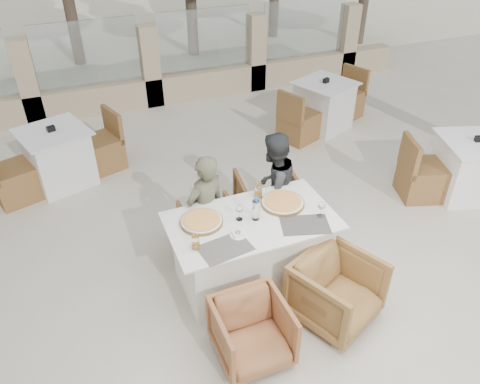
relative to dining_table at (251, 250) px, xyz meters
name	(u,v)px	position (x,y,z in m)	size (l,w,h in m)	color
ground	(264,280)	(0.11, -0.08, -0.39)	(80.00, 80.00, 0.00)	beige
perimeter_wall_far	(150,61)	(0.11, 4.72, 0.42)	(10.00, 0.34, 1.60)	tan
dining_table	(251,250)	(0.00, 0.00, 0.00)	(1.60, 0.90, 0.77)	white
placemat_near_left	(225,248)	(-0.38, -0.28, 0.39)	(0.45, 0.30, 0.00)	#5F5A51
placemat_near_right	(305,225)	(0.43, -0.26, 0.39)	(0.45, 0.30, 0.00)	#4F4A44
pizza_left	(202,221)	(-0.46, 0.13, 0.41)	(0.40, 0.40, 0.05)	orange
pizza_right	(283,202)	(0.38, 0.12, 0.41)	(0.43, 0.43, 0.06)	#D0561C
water_bottle	(256,209)	(0.04, 0.00, 0.51)	(0.07, 0.07, 0.25)	#AEC7E5
wine_glass_centre	(239,212)	(-0.11, 0.05, 0.48)	(0.08, 0.08, 0.18)	white
wine_glass_corner	(321,208)	(0.63, -0.19, 0.48)	(0.08, 0.08, 0.18)	white
beer_glass_left	(196,242)	(-0.61, -0.19, 0.45)	(0.07, 0.07, 0.13)	orange
beer_glass_right	(258,191)	(0.21, 0.32, 0.46)	(0.08, 0.08, 0.16)	orange
olive_dish	(238,233)	(-0.21, -0.16, 0.41)	(0.11, 0.11, 0.04)	white
armchair_far_left	(210,228)	(-0.22, 0.63, -0.11)	(0.58, 0.60, 0.55)	olive
armchair_far_right	(268,200)	(0.56, 0.81, -0.07)	(0.68, 0.70, 0.63)	brown
armchair_near_left	(252,332)	(-0.36, -0.85, -0.10)	(0.61, 0.62, 0.57)	#9C6238
armchair_near_right	(336,291)	(0.53, -0.74, -0.06)	(0.69, 0.72, 0.65)	olive
diner_left	(206,211)	(-0.30, 0.47, 0.25)	(0.46, 0.30, 1.27)	#54563E
diner_right	(272,188)	(0.50, 0.58, 0.26)	(0.63, 0.49, 1.29)	#333537
bg_table_a	(58,157)	(-1.64, 2.64, 0.00)	(1.64, 0.82, 0.77)	silver
bg_table_b	(323,105)	(2.45, 2.77, 0.00)	(1.64, 0.82, 0.77)	silver
bg_table_c	(470,168)	(3.19, 0.39, 0.00)	(1.64, 0.82, 0.77)	white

